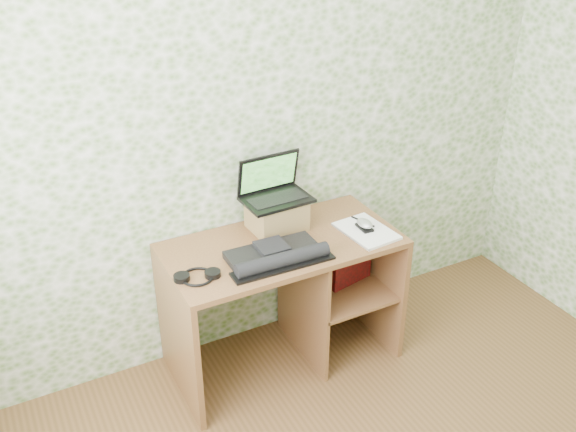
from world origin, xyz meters
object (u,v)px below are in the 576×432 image
laptop (273,189)px  keyboard (277,255)px  notepad (366,231)px  desk (293,280)px  riser (277,215)px

laptop → keyboard: bearing=-116.5°
laptop → notepad: bearing=-38.8°
desk → laptop: size_ratio=3.40×
riser → notepad: (0.39, -0.25, -0.07)m
desk → laptop: bearing=103.0°
riser → notepad: bearing=-32.6°
laptop → keyboard: (-0.14, -0.31, -0.19)m
riser → desk: bearing=-73.1°
desk → laptop: (-0.04, 0.15, 0.49)m
riser → keyboard: (-0.14, -0.28, -0.06)m
laptop → notepad: (0.39, -0.29, -0.21)m
desk → laptop: 0.51m
desk → keyboard: size_ratio=2.31×
desk → keyboard: bearing=-137.5°
keyboard → riser: bearing=64.4°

